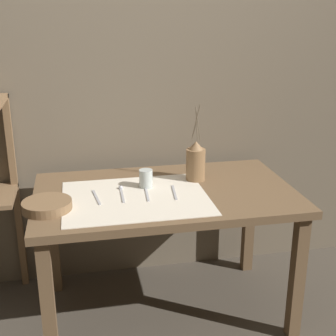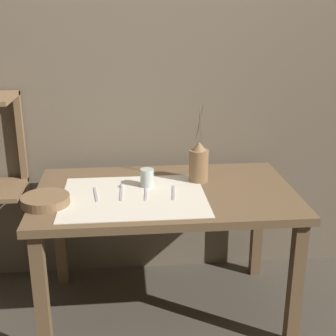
{
  "view_description": "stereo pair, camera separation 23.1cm",
  "coord_description": "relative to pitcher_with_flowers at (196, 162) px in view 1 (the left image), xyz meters",
  "views": [
    {
      "loc": [
        -0.42,
        -2.14,
        1.59
      ],
      "look_at": [
        0.01,
        0.0,
        0.83
      ],
      "focal_mm": 50.0,
      "sensor_mm": 36.0,
      "label": 1
    },
    {
      "loc": [
        -0.19,
        -2.18,
        1.59
      ],
      "look_at": [
        0.01,
        0.0,
        0.83
      ],
      "focal_mm": 50.0,
      "sensor_mm": 36.0,
      "label": 2
    }
  ],
  "objects": [
    {
      "name": "spoon_inner",
      "position": [
        -0.41,
        -0.09,
        -0.09
      ],
      "size": [
        0.02,
        0.2,
        0.02
      ],
      "color": "#A8A8AD",
      "rests_on": "wooden_table"
    },
    {
      "name": "ground_plane",
      "position": [
        -0.19,
        -0.12,
        -0.81
      ],
      "size": [
        12.0,
        12.0,
        0.0
      ],
      "primitive_type": "plane",
      "color": "#473F35"
    },
    {
      "name": "wooden_table",
      "position": [
        -0.19,
        -0.12,
        -0.19
      ],
      "size": [
        1.3,
        0.78,
        0.71
      ],
      "color": "brown",
      "rests_on": "ground_plane"
    },
    {
      "name": "linen_cloth",
      "position": [
        -0.35,
        -0.18,
        -0.1
      ],
      "size": [
        0.7,
        0.56,
        0.0
      ],
      "color": "beige",
      "rests_on": "wooden_table"
    },
    {
      "name": "knife_center",
      "position": [
        -0.29,
        -0.16,
        -0.09
      ],
      "size": [
        0.03,
        0.19,
        0.0
      ],
      "color": "#A8A8AD",
      "rests_on": "wooden_table"
    },
    {
      "name": "pitcher_with_flowers",
      "position": [
        0.0,
        0.0,
        0.0
      ],
      "size": [
        0.1,
        0.1,
        0.41
      ],
      "color": "olive",
      "rests_on": "wooden_table"
    },
    {
      "name": "fork_outer",
      "position": [
        -0.53,
        -0.15,
        -0.09
      ],
      "size": [
        0.03,
        0.19,
        0.0
      ],
      "color": "#A8A8AD",
      "rests_on": "wooden_table"
    },
    {
      "name": "fork_inner",
      "position": [
        -0.15,
        -0.16,
        -0.09
      ],
      "size": [
        0.03,
        0.19,
        0.0
      ],
      "color": "#A8A8AD",
      "rests_on": "wooden_table"
    },
    {
      "name": "glass_tumbler_near",
      "position": [
        -0.28,
        -0.05,
        -0.05
      ],
      "size": [
        0.07,
        0.07,
        0.09
      ],
      "color": "#B7C1BC",
      "rests_on": "wooden_table"
    },
    {
      "name": "stone_wall_back",
      "position": [
        -0.19,
        0.38,
        0.39
      ],
      "size": [
        7.0,
        0.06,
        2.4
      ],
      "color": "#6B5E4C",
      "rests_on": "ground_plane"
    },
    {
      "name": "wooden_bowl",
      "position": [
        -0.76,
        -0.24,
        -0.08
      ],
      "size": [
        0.23,
        0.23,
        0.04
      ],
      "color": "brown",
      "rests_on": "wooden_table"
    }
  ]
}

